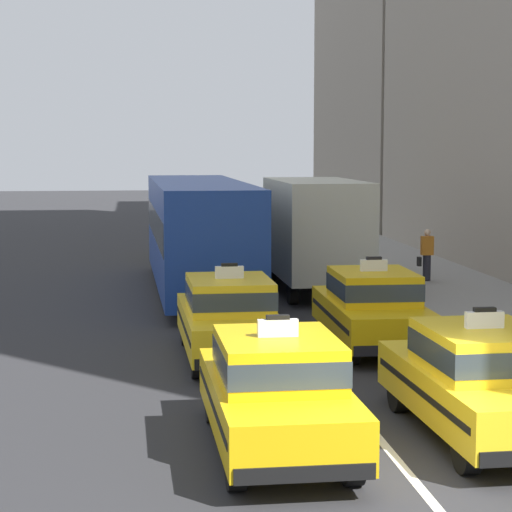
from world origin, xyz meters
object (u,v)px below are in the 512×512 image
taxi_right_second (372,307)px  pedestrian_near_crosswalk (427,255)px  box_truck_right_third (311,230)px  taxi_left_nearest (276,390)px  taxi_right_nearest (480,379)px  taxi_right_fourth (280,240)px  taxi_left_fourth (189,234)px  bus_left_third (199,230)px  taxi_left_second (229,316)px

taxi_right_second → pedestrian_near_crosswalk: 9.65m
taxi_right_second → pedestrian_near_crosswalk: bearing=66.5°
box_truck_right_third → taxi_left_nearest: bearing=-102.0°
taxi_right_nearest → taxi_right_fourth: bearing=89.5°
taxi_left_fourth → taxi_right_nearest: 24.10m
taxi_right_nearest → taxi_right_fourth: size_ratio=1.01×
taxi_right_nearest → taxi_right_fourth: (0.18, 21.17, 0.00)m
bus_left_third → taxi_right_second: (3.12, -8.28, -0.94)m
box_truck_right_third → pedestrian_near_crosswalk: box_truck_right_third is taller
taxi_left_nearest → taxi_right_nearest: same height
taxi_left_fourth → taxi_right_second: (2.90, -17.48, 0.00)m
taxi_left_second → taxi_right_nearest: bearing=-61.1°
bus_left_third → box_truck_right_third: box_truck_right_third is taller
taxi_right_second → box_truck_right_third: bearing=88.8°
taxi_left_fourth → box_truck_right_third: (3.07, -9.24, 0.90)m
taxi_left_second → pedestrian_near_crosswalk: (6.95, 9.60, 0.05)m
taxi_left_nearest → taxi_right_fourth: same height
bus_left_third → taxi_right_second: size_ratio=2.45×
taxi_left_fourth → pedestrian_near_crosswalk: 10.95m
taxi_left_fourth → taxi_right_fourth: 4.17m
taxi_left_nearest → box_truck_right_third: size_ratio=0.66×
bus_left_third → box_truck_right_third: (3.29, -0.04, -0.04)m
taxi_left_fourth → taxi_right_nearest: bearing=-83.0°
box_truck_right_third → pedestrian_near_crosswalk: size_ratio=4.46×
taxi_right_second → pedestrian_near_crosswalk: (3.85, 8.85, 0.05)m
taxi_left_nearest → taxi_right_second: (3.00, 6.71, 0.00)m
taxi_right_fourth → taxi_left_fourth: bearing=138.6°
taxi_left_nearest → box_truck_right_third: (3.17, 14.94, 0.90)m
taxi_left_nearest → bus_left_third: size_ratio=0.41×
pedestrian_near_crosswalk → taxi_right_second: bearing=-113.5°
box_truck_right_third → taxi_right_fourth: (0.05, 6.49, -0.90)m
taxi_left_fourth → box_truck_right_third: size_ratio=0.67×
taxi_left_nearest → taxi_right_fourth: bearing=81.5°
taxi_right_second → box_truck_right_third: 8.29m
taxi_right_second → taxi_right_fourth: 14.73m
pedestrian_near_crosswalk → bus_left_third: bearing=-175.3°
taxi_right_second → taxi_right_fourth: same height
taxi_right_fourth → bus_left_third: bearing=-117.4°
taxi_right_second → taxi_left_nearest: bearing=-114.1°
box_truck_right_third → taxi_right_fourth: bearing=89.5°
taxi_left_nearest → taxi_right_second: 7.35m
taxi_left_fourth → taxi_right_nearest: same height
box_truck_right_third → pedestrian_near_crosswalk: (3.68, 0.62, -0.85)m
taxi_left_nearest → taxi_right_second: bearing=65.9°
taxi_left_second → taxi_right_fourth: 15.83m
taxi_left_second → box_truck_right_third: (3.27, 8.99, 0.90)m
bus_left_third → taxi_right_nearest: 15.09m
taxi_right_nearest → taxi_right_second: bearing=90.4°
taxi_left_fourth → box_truck_right_third: bearing=-71.6°
taxi_left_fourth → taxi_right_second: size_ratio=1.02×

